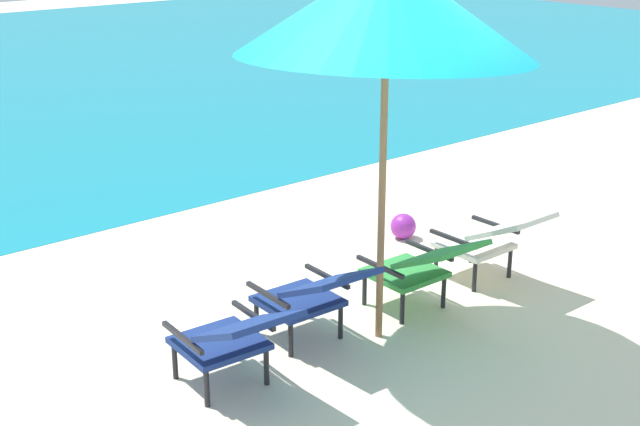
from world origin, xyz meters
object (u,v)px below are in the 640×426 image
at_px(beach_umbrella_center, 387,7).
at_px(beach_ball, 403,226).
at_px(lounge_chair_far_right, 491,237).
at_px(lounge_chair_far_left, 233,336).
at_px(lounge_chair_near_left, 313,293).
at_px(lounge_chair_near_right, 421,265).

height_order(beach_umbrella_center, beach_ball, beach_umbrella_center).
bearing_deg(lounge_chair_far_right, lounge_chair_far_left, -178.51).
bearing_deg(lounge_chair_far_right, lounge_chair_near_left, 176.78).
bearing_deg(lounge_chair_far_right, beach_umbrella_center, -175.87).
xyz_separation_m(lounge_chair_far_left, beach_ball, (2.76, 1.24, -0.28)).
height_order(lounge_chair_near_left, beach_ball, lounge_chair_near_left).
distance_m(lounge_chair_near_right, lounge_chair_far_right, 0.85).
distance_m(lounge_chair_far_left, beach_umbrella_center, 2.29).
height_order(lounge_chair_far_left, beach_umbrella_center, beach_umbrella_center).
distance_m(lounge_chair_far_left, lounge_chair_near_right, 1.73).
xyz_separation_m(lounge_chair_far_left, lounge_chair_near_left, (0.79, 0.17, 0.00)).
xyz_separation_m(lounge_chair_far_left, beach_umbrella_center, (1.24, -0.03, 1.93)).
bearing_deg(beach_ball, beach_umbrella_center, -140.25).
height_order(lounge_chair_near_right, beach_umbrella_center, beach_umbrella_center).
xyz_separation_m(lounge_chair_near_left, beach_umbrella_center, (0.45, -0.20, 1.93)).
bearing_deg(lounge_chair_far_right, beach_ball, 81.15).
xyz_separation_m(lounge_chair_far_right, beach_umbrella_center, (-1.34, -0.10, 1.93)).
distance_m(lounge_chair_near_left, beach_ball, 2.26).
distance_m(lounge_chair_far_left, lounge_chair_far_right, 2.58).
height_order(lounge_chair_near_right, beach_ball, lounge_chair_near_right).
height_order(lounge_chair_near_right, lounge_chair_far_right, same).
bearing_deg(beach_ball, lounge_chair_far_right, -98.85).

